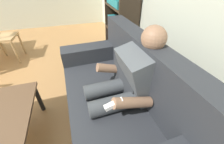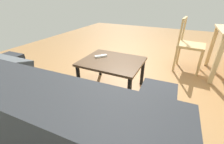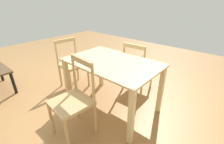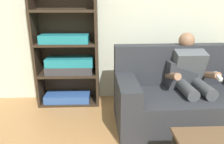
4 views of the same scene
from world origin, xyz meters
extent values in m
cube|color=#282B30|center=(0.96, 2.11, 0.22)|extent=(1.84, 0.96, 0.43)
cube|color=#282B30|center=(0.95, 2.46, 0.70)|extent=(1.82, 0.27, 0.55)
cube|color=#282B30|center=(0.18, 2.08, 0.54)|extent=(0.27, 0.90, 0.21)
cube|color=#2D2F34|center=(0.94, 2.30, 0.61)|extent=(0.42, 0.19, 0.36)
cube|color=#4C5156|center=(1.02, 2.35, 0.68)|extent=(0.41, 0.37, 0.55)
sphere|color=#8C664C|center=(1.01, 2.45, 1.04)|extent=(0.21, 0.21, 0.21)
cylinder|color=#3D4145|center=(0.92, 2.06, 0.50)|extent=(0.17, 0.45, 0.15)
cylinder|color=#8C664C|center=(0.93, 1.84, 0.22)|extent=(0.11, 0.11, 0.43)
cube|color=black|center=(0.93, 1.76, 0.04)|extent=(0.11, 0.24, 0.08)
cylinder|color=#3D4145|center=(1.14, 2.06, 0.50)|extent=(0.17, 0.45, 0.15)
cylinder|color=#8C664C|center=(1.15, 1.85, 0.22)|extent=(0.11, 0.11, 0.43)
cube|color=black|center=(1.15, 1.77, 0.04)|extent=(0.11, 0.24, 0.08)
cylinder|color=#8C664C|center=(0.77, 2.17, 0.63)|extent=(0.10, 0.35, 0.19)
cylinder|color=#8C664C|center=(1.27, 2.19, 0.63)|extent=(0.10, 0.35, 0.19)
cube|color=white|center=(1.28, 2.03, 0.67)|extent=(0.05, 0.16, 0.08)
cylinder|color=black|center=(0.54, 1.29, 0.20)|extent=(0.05, 0.05, 0.41)
cube|color=#2D2319|center=(-1.09, 2.75, 0.93)|extent=(0.04, 0.36, 1.86)
cube|color=#2D2319|center=(-0.20, 2.75, 0.93)|extent=(0.04, 0.36, 1.86)
cube|color=#2D2319|center=(-0.65, 2.92, 0.93)|extent=(0.92, 0.02, 1.86)
cube|color=#2D2319|center=(-0.65, 2.75, 0.02)|extent=(0.85, 0.36, 0.04)
cube|color=#2D2319|center=(-0.65, 2.75, 0.48)|extent=(0.85, 0.36, 0.04)
cube|color=#2D2319|center=(-0.65, 2.75, 0.95)|extent=(0.85, 0.36, 0.04)
cube|color=#2D5193|center=(-0.68, 2.73, 0.10)|extent=(0.69, 0.30, 0.12)
cube|color=#333338|center=(-0.62, 2.73, 0.56)|extent=(0.70, 0.30, 0.12)
cube|color=teal|center=(-0.61, 2.73, 0.68)|extent=(0.69, 0.29, 0.12)
cube|color=teal|center=(-0.66, 2.73, 1.02)|extent=(0.70, 0.30, 0.12)
cube|color=tan|center=(-1.01, 0.58, 0.47)|extent=(0.45, 0.45, 0.04)
cylinder|color=tan|center=(-0.80, 0.75, 0.24)|extent=(0.04, 0.04, 0.47)
cylinder|color=tan|center=(-1.18, 0.78, 0.24)|extent=(0.04, 0.04, 0.47)
cylinder|color=tan|center=(-1.21, 0.41, 0.24)|extent=(0.04, 0.04, 0.47)
camera|label=1|loc=(1.95, 1.82, 1.49)|focal=22.42mm
camera|label=2|loc=(0.11, 2.66, 1.21)|focal=23.84mm
camera|label=3|loc=(-2.31, 1.36, 1.56)|focal=24.79mm
camera|label=4|loc=(-0.09, -0.29, 1.51)|focal=33.34mm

